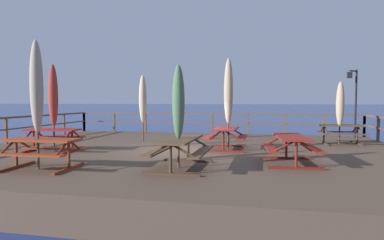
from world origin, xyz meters
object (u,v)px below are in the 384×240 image
patio_umbrella_short_mid (53,96)px  patio_umbrella_short_back (340,104)px  patio_umbrella_tall_mid_right (37,87)px  patio_umbrella_tall_back_left (178,102)px  picnic_table_back_right (53,135)px  picnic_table_mid_left (42,147)px  picnic_table_back_left (291,144)px  picnic_table_front_left (180,146)px  patio_umbrella_tall_mid_left (143,99)px  patio_umbrella_short_front (228,92)px  lamp_post_hooked (354,93)px  picnic_table_mid_right (226,134)px  picnic_table_front_right (341,130)px

patio_umbrella_short_mid → patio_umbrella_short_back: bearing=22.2°
patio_umbrella_tall_mid_right → patio_umbrella_tall_back_left: 3.56m
picnic_table_back_right → picnic_table_mid_left: size_ratio=1.00×
picnic_table_back_left → patio_umbrella_short_mid: size_ratio=0.68×
picnic_table_front_left → patio_umbrella_tall_mid_right: bearing=-165.6°
picnic_table_mid_left → patio_umbrella_short_back: bearing=39.2°
picnic_table_back_right → picnic_table_back_left: size_ratio=0.93×
patio_umbrella_short_mid → patio_umbrella_tall_back_left: size_ratio=1.13×
picnic_table_back_right → patio_umbrella_tall_mid_left: bearing=57.5°
patio_umbrella_short_mid → patio_umbrella_short_back: size_ratio=1.19×
picnic_table_mid_left → patio_umbrella_short_front: 6.32m
picnic_table_back_right → patio_umbrella_tall_mid_left: patio_umbrella_tall_mid_left is taller
patio_umbrella_tall_back_left → picnic_table_back_left: bearing=21.9°
picnic_table_back_left → patio_umbrella_short_mid: patio_umbrella_short_mid is taller
patio_umbrella_short_back → lamp_post_hooked: lamp_post_hooked is taller
picnic_table_mid_left → picnic_table_front_left: 3.50m
picnic_table_mid_right → patio_umbrella_short_front: 1.51m
patio_umbrella_short_mid → patio_umbrella_short_front: 6.07m
patio_umbrella_tall_mid_right → patio_umbrella_tall_back_left: (3.42, 0.92, -0.38)m
patio_umbrella_short_back → picnic_table_back_left: bearing=-114.7°
picnic_table_mid_left → picnic_table_front_right: same height
patio_umbrella_short_mid → patio_umbrella_short_back: patio_umbrella_short_mid is taller
patio_umbrella_tall_mid_left → patio_umbrella_short_back: bearing=6.6°
picnic_table_back_right → lamp_post_hooked: 13.11m
picnic_table_mid_left → picnic_table_mid_right: size_ratio=1.06×
picnic_table_front_right → picnic_table_mid_right: bearing=-150.3°
picnic_table_back_right → picnic_table_mid_left: (1.60, -2.75, 0.00)m
picnic_table_back_left → picnic_table_mid_left: 6.55m
patio_umbrella_tall_mid_left → patio_umbrella_short_front: (3.79, -1.58, 0.26)m
patio_umbrella_short_mid → patio_umbrella_tall_mid_right: size_ratio=0.92×
picnic_table_mid_left → patio_umbrella_short_mid: 3.50m
patio_umbrella_short_front → patio_umbrella_tall_back_left: size_ratio=1.22×
picnic_table_mid_right → picnic_table_front_left: size_ratio=0.81×
picnic_table_back_right → picnic_table_front_right: (10.13, 4.17, -0.00)m
picnic_table_back_right → picnic_table_front_left: size_ratio=0.86×
picnic_table_back_left → picnic_table_front_left: 3.06m
picnic_table_mid_left → patio_umbrella_short_front: (4.27, 4.42, 1.50)m
picnic_table_back_left → picnic_table_front_left: size_ratio=0.93×
patio_umbrella_short_mid → patio_umbrella_tall_mid_left: size_ratio=1.06×
lamp_post_hooked → picnic_table_back_right: bearing=-149.2°
patio_umbrella_short_front → lamp_post_hooked: size_ratio=1.01×
picnic_table_mid_left → picnic_table_back_left: bearing=17.9°
picnic_table_front_right → patio_umbrella_short_front: patio_umbrella_short_front is taller
picnic_table_mid_right → picnic_table_back_left: bearing=-49.9°
patio_umbrella_tall_mid_right → lamp_post_hooked: 13.53m
picnic_table_back_left → patio_umbrella_short_front: 3.45m
patio_umbrella_tall_back_left → patio_umbrella_short_front: bearing=75.6°
picnic_table_mid_right → patio_umbrella_short_back: (4.31, 2.49, 1.04)m
picnic_table_mid_left → patio_umbrella_short_back: 11.01m
patio_umbrella_short_front → picnic_table_front_right: bearing=30.4°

